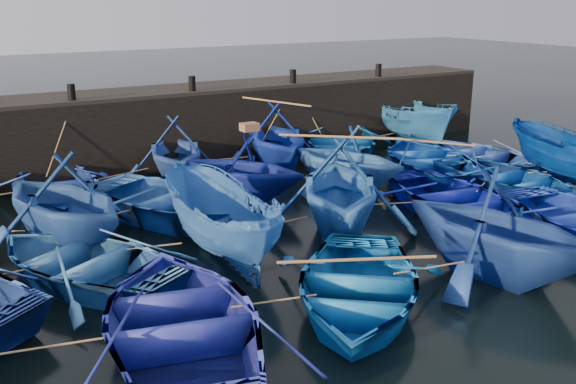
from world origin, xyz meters
TOP-DOWN VIEW (x-y plane):
  - ground at (0.00, 0.00)m, footprint 120.00×120.00m
  - quay_wall at (0.00, 10.50)m, footprint 26.00×2.50m
  - quay_top at (0.00, 10.50)m, footprint 26.00×2.50m
  - bollard_1 at (-4.00, 9.60)m, footprint 0.24×0.24m
  - bollard_2 at (0.00, 9.60)m, footprint 0.24×0.24m
  - bollard_3 at (4.00, 9.60)m, footprint 0.24×0.24m
  - bollard_4 at (8.00, 9.60)m, footprint 0.24×0.24m
  - boat_1 at (-5.17, 7.44)m, footprint 4.18×5.43m
  - boat_2 at (-1.33, 8.03)m, footprint 4.42×4.80m
  - boat_3 at (2.20, 7.74)m, footprint 4.85×5.26m
  - boat_4 at (5.05, 7.92)m, footprint 6.50×6.90m
  - boat_5 at (8.78, 8.30)m, footprint 2.40×5.14m
  - boat_7 at (-5.61, 4.09)m, footprint 5.09×5.48m
  - boat_8 at (-2.73, 4.43)m, footprint 5.95×6.68m
  - boat_9 at (-0.50, 5.00)m, footprint 5.01×5.15m
  - boat_10 at (2.80, 4.47)m, footprint 4.57×4.87m
  - boat_11 at (6.15, 4.52)m, footprint 5.48×6.32m
  - boat_12 at (8.38, 4.18)m, footprint 3.36×4.63m
  - boat_14 at (-5.73, 1.78)m, footprint 5.34×5.87m
  - boat_15 at (-2.80, 1.52)m, footprint 1.85×4.65m
  - boat_16 at (0.53, 1.61)m, footprint 5.76×5.97m
  - boat_17 at (3.86, 1.01)m, footprint 4.37×5.54m
  - boat_18 at (6.68, 1.61)m, footprint 3.67×5.00m
  - boat_19 at (9.05, 1.38)m, footprint 2.13×4.76m
  - boat_21 at (-4.98, -1.75)m, footprint 5.08×6.22m
  - boat_22 at (-1.64, -2.10)m, footprint 5.80×6.00m
  - boat_23 at (1.77, -2.37)m, footprint 4.66×5.13m
  - wooden_crate at (-0.20, 5.00)m, footprint 0.48×0.37m
  - mooring_ropes at (-0.30, 4.87)m, footprint 18.22×11.91m
  - loose_oars at (1.81, 2.94)m, footprint 10.05×11.92m

SIDE VIEW (x-z plane):
  - ground at x=0.00m, z-range 0.00..0.00m
  - boat_12 at x=8.38m, z-range 0.00..0.94m
  - boat_14 at x=-5.73m, z-range 0.00..1.00m
  - boat_18 at x=6.68m, z-range 0.00..1.01m
  - boat_22 at x=-1.64m, z-range 0.00..1.01m
  - boat_17 at x=3.86m, z-range 0.00..1.04m
  - boat_1 at x=-5.17m, z-range 0.00..1.04m
  - boat_11 at x=6.15m, z-range 0.00..1.10m
  - boat_21 at x=-4.98m, z-range 0.00..1.13m
  - boat_8 at x=-2.73m, z-range 0.00..1.14m
  - boat_4 at x=5.05m, z-range 0.00..1.16m
  - mooring_ropes at x=-0.30m, z-range -0.18..1.92m
  - boat_15 at x=-2.80m, z-range 0.00..1.79m
  - boat_19 at x=9.05m, z-range 0.00..1.79m
  - boat_5 at x=8.78m, z-range 0.00..1.92m
  - boat_10 at x=2.80m, z-range 0.00..2.06m
  - boat_9 at x=-0.50m, z-range 0.00..2.07m
  - boat_2 at x=-1.33m, z-range 0.00..2.10m
  - boat_3 at x=2.20m, z-range 0.00..2.30m
  - boat_23 at x=1.77m, z-range 0.00..2.34m
  - boat_7 at x=-5.61m, z-range 0.00..2.36m
  - boat_16 at x=0.53m, z-range 0.00..2.41m
  - quay_wall at x=0.00m, z-range 0.00..2.50m
  - loose_oars at x=1.81m, z-range 1.01..2.46m
  - wooden_crate at x=-0.20m, z-range 2.07..2.29m
  - quay_top at x=0.00m, z-range 2.50..2.62m
  - bollard_1 at x=-4.00m, z-range 2.62..3.12m
  - bollard_2 at x=0.00m, z-range 2.62..3.12m
  - bollard_3 at x=4.00m, z-range 2.62..3.12m
  - bollard_4 at x=8.00m, z-range 2.62..3.12m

